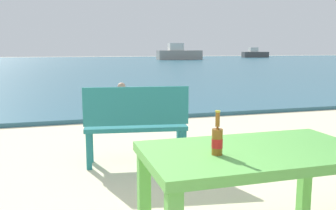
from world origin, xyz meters
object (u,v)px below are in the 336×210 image
object	(u,v)px
picnic_table_green	(255,166)
swimmer_person	(122,92)
boat_fishing_trawler	(179,54)
boat_ferry	(255,54)
beer_bottle_amber	(217,139)
bench_teal_center	(136,121)

from	to	relation	value
picnic_table_green	swimmer_person	size ratio (longest dim) A/B	3.41
swimmer_person	boat_fishing_trawler	bearing A→B (deg)	69.29
boat_ferry	boat_fishing_trawler	bearing A→B (deg)	-153.71
swimmer_person	boat_fishing_trawler	world-z (taller)	boat_fishing_trawler
boat_fishing_trawler	swimmer_person	bearing A→B (deg)	-110.71
beer_bottle_amber	boat_ferry	distance (m)	51.51
beer_bottle_amber	swimmer_person	bearing A→B (deg)	85.04
bench_teal_center	swimmer_person	world-z (taller)	bench_teal_center
swimmer_person	boat_ferry	world-z (taller)	boat_ferry
beer_bottle_amber	boat_fishing_trawler	world-z (taller)	boat_fishing_trawler
picnic_table_green	bench_teal_center	size ratio (longest dim) A/B	1.13
boat_ferry	boat_fishing_trawler	distance (m)	15.00
boat_ferry	swimmer_person	bearing A→B (deg)	-123.94
boat_ferry	bench_teal_center	bearing A→B (deg)	-121.14
picnic_table_green	boat_ferry	distance (m)	51.33
picnic_table_green	bench_teal_center	bearing A→B (deg)	98.47
swimmer_person	boat_ferry	bearing A→B (deg)	56.06
boat_ferry	boat_fishing_trawler	xyz separation A→B (m)	(-13.45, -6.64, 0.17)
picnic_table_green	bench_teal_center	world-z (taller)	bench_teal_center
picnic_table_green	boat_fishing_trawler	distance (m)	39.81
beer_bottle_amber	bench_teal_center	xyz separation A→B (m)	(-0.04, 2.22, -0.31)
picnic_table_green	swimmer_person	distance (m)	7.56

